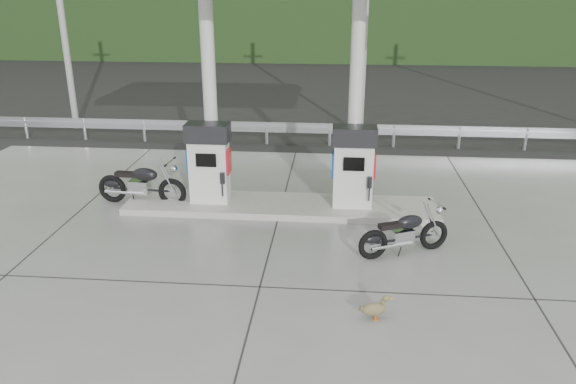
# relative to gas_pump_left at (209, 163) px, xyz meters

# --- Properties ---
(ground) EXTENTS (160.00, 160.00, 0.00)m
(ground) POSITION_rel_gas_pump_left_xyz_m (1.60, -2.50, -1.07)
(ground) COLOR black
(ground) RESTS_ON ground
(forecourt_apron) EXTENTS (18.00, 14.00, 0.02)m
(forecourt_apron) POSITION_rel_gas_pump_left_xyz_m (1.60, -2.50, -1.06)
(forecourt_apron) COLOR slate
(forecourt_apron) RESTS_ON ground
(pump_island) EXTENTS (7.00, 1.40, 0.15)m
(pump_island) POSITION_rel_gas_pump_left_xyz_m (1.60, 0.00, -0.98)
(pump_island) COLOR gray
(pump_island) RESTS_ON forecourt_apron
(gas_pump_left) EXTENTS (0.95, 0.55, 1.80)m
(gas_pump_left) POSITION_rel_gas_pump_left_xyz_m (0.00, 0.00, 0.00)
(gas_pump_left) COLOR silver
(gas_pump_left) RESTS_ON pump_island
(gas_pump_right) EXTENTS (0.95, 0.55, 1.80)m
(gas_pump_right) POSITION_rel_gas_pump_left_xyz_m (3.20, 0.00, 0.00)
(gas_pump_right) COLOR silver
(gas_pump_right) RESTS_ON pump_island
(canopy_column_left) EXTENTS (0.30, 0.30, 5.00)m
(canopy_column_left) POSITION_rel_gas_pump_left_xyz_m (0.00, 0.40, 1.60)
(canopy_column_left) COLOR white
(canopy_column_left) RESTS_ON pump_island
(canopy_column_right) EXTENTS (0.30, 0.30, 5.00)m
(canopy_column_right) POSITION_rel_gas_pump_left_xyz_m (3.20, 0.40, 1.60)
(canopy_column_right) COLOR white
(canopy_column_right) RESTS_ON pump_island
(guardrail) EXTENTS (26.00, 0.16, 1.42)m
(guardrail) POSITION_rel_gas_pump_left_xyz_m (1.60, 5.50, -0.36)
(guardrail) COLOR #A7A8AF
(guardrail) RESTS_ON ground
(road) EXTENTS (60.00, 7.00, 0.01)m
(road) POSITION_rel_gas_pump_left_xyz_m (1.60, 9.00, -1.07)
(road) COLOR black
(road) RESTS_ON ground
(utility_pole_a) EXTENTS (0.22, 0.22, 8.00)m
(utility_pole_a) POSITION_rel_gas_pump_left_xyz_m (-6.40, 7.00, 2.93)
(utility_pole_a) COLOR gray
(utility_pole_a) RESTS_ON ground
(utility_pole_b) EXTENTS (0.22, 0.22, 8.00)m
(utility_pole_b) POSITION_rel_gas_pump_left_xyz_m (3.60, 7.00, 2.93)
(utility_pole_b) COLOR gray
(utility_pole_b) RESTS_ON ground
(tree_band) EXTENTS (80.00, 6.00, 6.00)m
(tree_band) POSITION_rel_gas_pump_left_xyz_m (1.60, 27.50, 1.93)
(tree_band) COLOR black
(tree_band) RESTS_ON ground
(forested_hills) EXTENTS (100.00, 40.00, 140.00)m
(forested_hills) POSITION_rel_gas_pump_left_xyz_m (1.60, 57.50, -1.07)
(forested_hills) COLOR black
(forested_hills) RESTS_ON ground
(motorcycle_left) EXTENTS (2.04, 0.79, 0.94)m
(motorcycle_left) POSITION_rel_gas_pump_left_xyz_m (-1.62, 0.05, -0.58)
(motorcycle_left) COLOR black
(motorcycle_left) RESTS_ON forecourt_apron
(motorcycle_right) EXTENTS (1.83, 1.22, 0.83)m
(motorcycle_right) POSITION_rel_gas_pump_left_xyz_m (4.13, -2.02, -0.63)
(motorcycle_right) COLOR black
(motorcycle_right) RESTS_ON forecourt_apron
(duck) EXTENTS (0.49, 0.26, 0.34)m
(duck) POSITION_rel_gas_pump_left_xyz_m (3.46, -4.30, -0.88)
(duck) COLOR brown
(duck) RESTS_ON forecourt_apron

